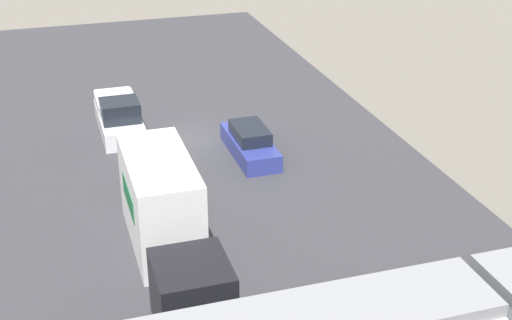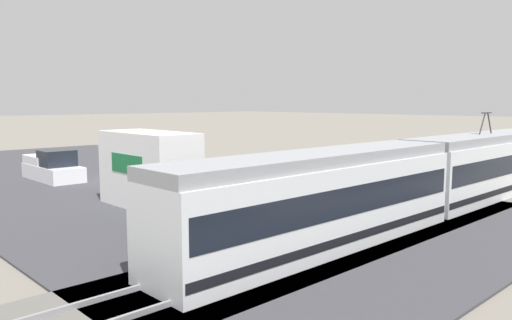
{
  "view_description": "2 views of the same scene",
  "coord_description": "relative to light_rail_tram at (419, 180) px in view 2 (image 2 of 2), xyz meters",
  "views": [
    {
      "loc": [
        6.44,
        32.54,
        14.78
      ],
      "look_at": [
        -1.17,
        8.02,
        2.48
      ],
      "focal_mm": 50.0,
      "sensor_mm": 36.0,
      "label": 1
    },
    {
      "loc": [
        15.28,
        29.51,
        5.04
      ],
      "look_at": [
        -2.99,
        10.2,
        1.91
      ],
      "focal_mm": 35.0,
      "sensor_mm": 36.0,
      "label": 2
    }
  ],
  "objects": [
    {
      "name": "pickup_truck",
      "position": [
        7.59,
        -20.99,
        -0.85
      ],
      "size": [
        2.06,
        5.31,
        1.94
      ],
      "color": "silver",
      "rests_on": "ground"
    },
    {
      "name": "light_rail_tram",
      "position": [
        0.0,
        0.0,
        0.0
      ],
      "size": [
        26.64,
        2.6,
        4.4
      ],
      "color": "silver",
      "rests_on": "ground"
    },
    {
      "name": "ground_plane",
      "position": [
        4.52,
        -18.88,
        -1.67
      ],
      "size": [
        320.0,
        320.0,
        0.0
      ],
      "primitive_type": "plane",
      "color": "slate"
    },
    {
      "name": "box_truck",
      "position": [
        7.45,
        -8.46,
        0.05
      ],
      "size": [
        2.37,
        9.39,
        3.54
      ],
      "color": "black",
      "rests_on": "ground"
    },
    {
      "name": "sedan_car_0",
      "position": [
        1.96,
        -16.31,
        -0.98
      ],
      "size": [
        1.73,
        4.75,
        1.48
      ],
      "color": "navy",
      "rests_on": "ground"
    },
    {
      "name": "road_surface",
      "position": [
        4.52,
        -18.88,
        -1.63
      ],
      "size": [
        21.06,
        49.44,
        0.08
      ],
      "color": "#38383D",
      "rests_on": "ground"
    },
    {
      "name": "rail_bed",
      "position": [
        4.52,
        0.0,
        -1.62
      ],
      "size": [
        57.83,
        4.4,
        0.22
      ],
      "color": "#5B5954",
      "rests_on": "ground"
    }
  ]
}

